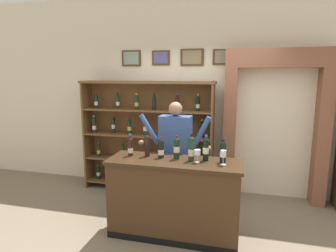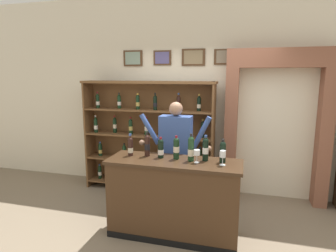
# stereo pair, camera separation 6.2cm
# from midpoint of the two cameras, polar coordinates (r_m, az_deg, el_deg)

# --- Properties ---
(ground_plane) EXTENTS (14.00, 14.00, 0.02)m
(ground_plane) POSITION_cam_midpoint_polar(r_m,az_deg,el_deg) (3.93, 2.46, -21.00)
(ground_plane) COLOR #7A6B56
(back_wall) EXTENTS (12.00, 0.19, 3.38)m
(back_wall) POSITION_cam_midpoint_polar(r_m,az_deg,el_deg) (5.02, 6.87, 6.31)
(back_wall) COLOR beige
(back_wall) RESTS_ON ground
(wine_shelf) EXTENTS (2.31, 0.37, 1.92)m
(wine_shelf) POSITION_cam_midpoint_polar(r_m,az_deg,el_deg) (4.95, -3.53, -1.52)
(wine_shelf) COLOR brown
(wine_shelf) RESTS_ON ground
(archway_doorway) EXTENTS (1.59, 0.45, 2.42)m
(archway_doorway) POSITION_cam_midpoint_polar(r_m,az_deg,el_deg) (4.89, 21.10, 1.74)
(archway_doorway) COLOR brown
(archway_doorway) RESTS_ON ground
(tasting_counter) EXTENTS (1.65, 0.57, 0.99)m
(tasting_counter) POSITION_cam_midpoint_polar(r_m,az_deg,el_deg) (3.70, 1.66, -14.22)
(tasting_counter) COLOR #422B19
(tasting_counter) RESTS_ON ground
(shopkeeper) EXTENTS (1.05, 0.22, 1.66)m
(shopkeeper) POSITION_cam_midpoint_polar(r_m,az_deg,el_deg) (4.04, 1.98, -4.01)
(shopkeeper) COLOR #2D3347
(shopkeeper) RESTS_ON ground
(tasting_bottle_prosecco) EXTENTS (0.07, 0.07, 0.29)m
(tasting_bottle_prosecco) POSITION_cam_midpoint_polar(r_m,az_deg,el_deg) (3.73, -7.04, -4.01)
(tasting_bottle_prosecco) COLOR black
(tasting_bottle_prosecco) RESTS_ON tasting_counter
(tasting_bottle_vin_santo) EXTENTS (0.07, 0.07, 0.32)m
(tasting_bottle_vin_santo) POSITION_cam_midpoint_polar(r_m,az_deg,el_deg) (3.68, -3.71, -3.78)
(tasting_bottle_vin_santo) COLOR black
(tasting_bottle_vin_santo) RESTS_ON tasting_counter
(tasting_bottle_bianco) EXTENTS (0.07, 0.07, 0.27)m
(tasting_bottle_bianco) POSITION_cam_midpoint_polar(r_m,az_deg,el_deg) (3.61, -0.97, -4.46)
(tasting_bottle_bianco) COLOR black
(tasting_bottle_bianco) RESTS_ON tasting_counter
(tasting_bottle_chianti) EXTENTS (0.07, 0.07, 0.30)m
(tasting_bottle_chianti) POSITION_cam_midpoint_polar(r_m,az_deg,el_deg) (3.55, 2.17, -4.36)
(tasting_bottle_chianti) COLOR black
(tasting_bottle_chianti) RESTS_ON tasting_counter
(tasting_bottle_rosso) EXTENTS (0.08, 0.08, 0.34)m
(tasting_bottle_rosso) POSITION_cam_midpoint_polar(r_m,az_deg,el_deg) (3.48, 5.12, -4.53)
(tasting_bottle_rosso) COLOR #19381E
(tasting_bottle_rosso) RESTS_ON tasting_counter
(tasting_bottle_super_tuscan) EXTENTS (0.07, 0.07, 0.32)m
(tasting_bottle_super_tuscan) POSITION_cam_midpoint_polar(r_m,az_deg,el_deg) (3.51, 8.00, -4.49)
(tasting_bottle_super_tuscan) COLOR black
(tasting_bottle_super_tuscan) RESTS_ON tasting_counter
(tasting_bottle_grappa) EXTENTS (0.08, 0.08, 0.29)m
(tasting_bottle_grappa) POSITION_cam_midpoint_polar(r_m,az_deg,el_deg) (3.49, 11.37, -4.99)
(tasting_bottle_grappa) COLOR black
(tasting_bottle_grappa) RESTS_ON tasting_counter
(wine_glass_left) EXTENTS (0.07, 0.07, 0.16)m
(wine_glass_left) POSITION_cam_midpoint_polar(r_m,az_deg,el_deg) (3.43, 6.30, -5.37)
(wine_glass_left) COLOR silver
(wine_glass_left) RESTS_ON tasting_counter
(wine_glass_center) EXTENTS (0.07, 0.07, 0.17)m
(wine_glass_center) POSITION_cam_midpoint_polar(r_m,az_deg,el_deg) (3.38, 11.41, -5.68)
(wine_glass_center) COLOR silver
(wine_glass_center) RESTS_ON tasting_counter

